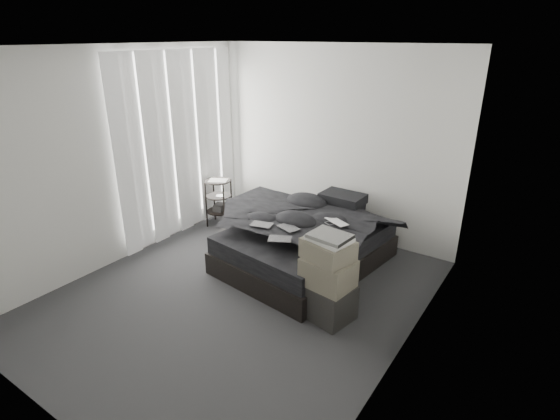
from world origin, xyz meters
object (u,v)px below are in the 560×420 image
Objects in this scene: bed at (305,254)px; side_stand at (219,203)px; laptop at (334,217)px; box_lower at (327,300)px.

side_stand reaches higher than bed.
laptop reaches higher than box_lower.
box_lower reaches higher than bed.
bed is 3.91× the size of box_lower.
laptop is at bearing 114.90° from box_lower.
box_lower is (0.75, -0.82, 0.05)m from bed.
bed is 2.86× the size of side_stand.
side_stand is at bearing 154.92° from box_lower.
bed is 1.76m from side_stand.
laptop is 1.06m from box_lower.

